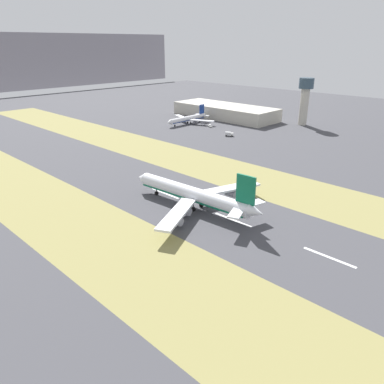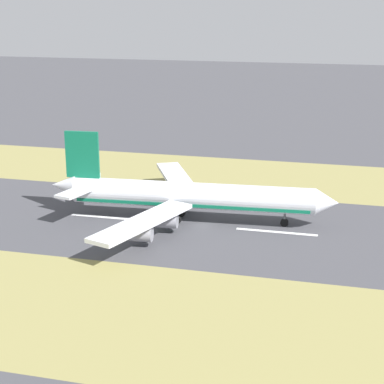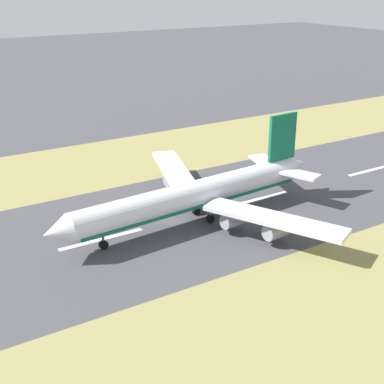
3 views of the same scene
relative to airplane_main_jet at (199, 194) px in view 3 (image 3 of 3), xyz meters
name	(u,v)px [view 3 (image 3 of 3)]	position (x,y,z in m)	size (l,w,h in m)	color
ground_plane	(174,221)	(2.47, 4.87, -6.02)	(800.00, 800.00, 0.00)	#424247
grass_median_west	(322,327)	(-42.53, 4.87, -6.02)	(40.00, 600.00, 0.01)	olive
grass_median_east	(96,164)	(47.47, 4.87, -6.02)	(40.00, 600.00, 0.01)	olive
centreline_dash_near	(372,170)	(2.47, -58.10, -6.01)	(1.20, 18.00, 0.01)	silver
centreline_dash_mid	(257,199)	(2.47, -18.10, -6.01)	(1.20, 18.00, 0.01)	silver
centreline_dash_far	(101,239)	(2.47, 21.90, -6.01)	(1.20, 18.00, 0.01)	silver
airplane_main_jet	(199,194)	(0.00, 0.00, 0.00)	(63.98, 67.22, 20.20)	silver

